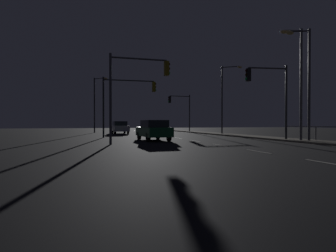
{
  "coord_description": "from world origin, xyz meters",
  "views": [
    {
      "loc": [
        -7.76,
        -2.51,
        1.35
      ],
      "look_at": [
        -0.28,
        23.29,
        1.06
      ],
      "focal_mm": 30.06,
      "sensor_mm": 36.0,
      "label": 1
    }
  ],
  "objects_px": {
    "street_lamp_far_end": "(306,74)",
    "traffic_light_near_right": "(136,81)",
    "car_oncoming": "(120,127)",
    "traffic_light_overhead_east": "(127,95)",
    "street_lamp_mid_block": "(225,93)",
    "traffic_light_mid_left": "(269,87)",
    "traffic_light_near_left": "(180,106)",
    "car": "(154,130)",
    "street_lamp_median": "(96,100)",
    "street_lamp_corner": "(298,74)"
  },
  "relations": [
    {
      "from": "street_lamp_mid_block",
      "to": "street_lamp_far_end",
      "type": "relative_size",
      "value": 1.01
    },
    {
      "from": "street_lamp_mid_block",
      "to": "street_lamp_corner",
      "type": "xyz_separation_m",
      "value": [
        -1.03,
        -12.87,
        -0.04
      ]
    },
    {
      "from": "traffic_light_mid_left",
      "to": "traffic_light_near_right",
      "type": "bearing_deg",
      "value": -179.09
    },
    {
      "from": "car_oncoming",
      "to": "traffic_light_overhead_east",
      "type": "xyz_separation_m",
      "value": [
        -0.43,
        -9.68,
        3.18
      ]
    },
    {
      "from": "traffic_light_mid_left",
      "to": "street_lamp_far_end",
      "type": "xyz_separation_m",
      "value": [
        1.5,
        -2.0,
        0.71
      ]
    },
    {
      "from": "traffic_light_near_left",
      "to": "street_lamp_median",
      "type": "height_order",
      "value": "street_lamp_median"
    },
    {
      "from": "traffic_light_overhead_east",
      "to": "street_lamp_corner",
      "type": "distance_m",
      "value": 14.64
    },
    {
      "from": "traffic_light_near_right",
      "to": "street_lamp_far_end",
      "type": "distance_m",
      "value": 11.7
    },
    {
      "from": "street_lamp_mid_block",
      "to": "street_lamp_median",
      "type": "distance_m",
      "value": 17.55
    },
    {
      "from": "traffic_light_near_right",
      "to": "street_lamp_corner",
      "type": "xyz_separation_m",
      "value": [
        11.32,
        -1.36,
        0.77
      ]
    },
    {
      "from": "street_lamp_median",
      "to": "car_oncoming",
      "type": "bearing_deg",
      "value": -53.07
    },
    {
      "from": "car",
      "to": "street_lamp_mid_block",
      "type": "distance_m",
      "value": 13.82
    },
    {
      "from": "street_lamp_corner",
      "to": "traffic_light_near_left",
      "type": "bearing_deg",
      "value": 93.64
    },
    {
      "from": "car_oncoming",
      "to": "traffic_light_near_right",
      "type": "distance_m",
      "value": 18.52
    },
    {
      "from": "traffic_light_overhead_east",
      "to": "traffic_light_mid_left",
      "type": "relative_size",
      "value": 1.01
    },
    {
      "from": "car",
      "to": "car_oncoming",
      "type": "relative_size",
      "value": 1.01
    },
    {
      "from": "car_oncoming",
      "to": "street_lamp_far_end",
      "type": "bearing_deg",
      "value": -62.27
    },
    {
      "from": "traffic_light_overhead_east",
      "to": "street_lamp_mid_block",
      "type": "relative_size",
      "value": 0.72
    },
    {
      "from": "car",
      "to": "traffic_light_near_left",
      "type": "xyz_separation_m",
      "value": [
        8.01,
        17.15,
        3.04
      ]
    },
    {
      "from": "traffic_light_near_left",
      "to": "traffic_light_overhead_east",
      "type": "relative_size",
      "value": 0.95
    },
    {
      "from": "traffic_light_overhead_east",
      "to": "street_lamp_far_end",
      "type": "distance_m",
      "value": 15.11
    },
    {
      "from": "traffic_light_near_left",
      "to": "street_lamp_far_end",
      "type": "height_order",
      "value": "street_lamp_far_end"
    },
    {
      "from": "street_lamp_mid_block",
      "to": "street_lamp_median",
      "type": "relative_size",
      "value": 1.03
    },
    {
      "from": "car",
      "to": "street_lamp_mid_block",
      "type": "relative_size",
      "value": 0.57
    },
    {
      "from": "car_oncoming",
      "to": "street_lamp_far_end",
      "type": "height_order",
      "value": "street_lamp_far_end"
    },
    {
      "from": "car",
      "to": "traffic_light_mid_left",
      "type": "relative_size",
      "value": 0.81
    },
    {
      "from": "traffic_light_overhead_east",
      "to": "street_lamp_median",
      "type": "bearing_deg",
      "value": 99.97
    },
    {
      "from": "street_lamp_mid_block",
      "to": "street_lamp_far_end",
      "type": "bearing_deg",
      "value": -93.49
    },
    {
      "from": "car",
      "to": "traffic_light_overhead_east",
      "type": "distance_m",
      "value": 6.2
    },
    {
      "from": "traffic_light_overhead_east",
      "to": "street_lamp_median",
      "type": "relative_size",
      "value": 0.74
    },
    {
      "from": "car",
      "to": "traffic_light_near_right",
      "type": "bearing_deg",
      "value": -119.58
    },
    {
      "from": "car",
      "to": "traffic_light_near_left",
      "type": "bearing_deg",
      "value": 64.97
    },
    {
      "from": "car",
      "to": "traffic_light_overhead_east",
      "type": "height_order",
      "value": "traffic_light_overhead_east"
    },
    {
      "from": "car_oncoming",
      "to": "traffic_light_near_right",
      "type": "bearing_deg",
      "value": -93.13
    },
    {
      "from": "street_lamp_far_end",
      "to": "traffic_light_near_right",
      "type": "bearing_deg",
      "value": 170.95
    },
    {
      "from": "street_lamp_mid_block",
      "to": "traffic_light_mid_left",
      "type": "bearing_deg",
      "value": -101.54
    },
    {
      "from": "traffic_light_near_left",
      "to": "street_lamp_mid_block",
      "type": "bearing_deg",
      "value": -74.98
    },
    {
      "from": "traffic_light_near_left",
      "to": "car",
      "type": "bearing_deg",
      "value": -115.03
    },
    {
      "from": "traffic_light_overhead_east",
      "to": "street_lamp_far_end",
      "type": "height_order",
      "value": "street_lamp_far_end"
    },
    {
      "from": "car_oncoming",
      "to": "traffic_light_mid_left",
      "type": "bearing_deg",
      "value": -63.41
    },
    {
      "from": "traffic_light_near_right",
      "to": "traffic_light_mid_left",
      "type": "bearing_deg",
      "value": 0.91
    },
    {
      "from": "street_lamp_median",
      "to": "street_lamp_far_end",
      "type": "distance_m",
      "value": 27.23
    },
    {
      "from": "car",
      "to": "traffic_light_near_right",
      "type": "xyz_separation_m",
      "value": [
        -1.92,
        -3.38,
        3.21
      ]
    },
    {
      "from": "car_oncoming",
      "to": "street_lamp_mid_block",
      "type": "xyz_separation_m",
      "value": [
        11.35,
        -6.7,
        4.01
      ]
    },
    {
      "from": "traffic_light_near_left",
      "to": "street_lamp_corner",
      "type": "bearing_deg",
      "value": -86.36
    },
    {
      "from": "street_lamp_mid_block",
      "to": "street_lamp_far_end",
      "type": "height_order",
      "value": "street_lamp_mid_block"
    },
    {
      "from": "car",
      "to": "traffic_light_near_right",
      "type": "relative_size",
      "value": 0.78
    },
    {
      "from": "traffic_light_near_right",
      "to": "street_lamp_far_end",
      "type": "relative_size",
      "value": 0.74
    },
    {
      "from": "car",
      "to": "car_oncoming",
      "type": "distance_m",
      "value": 14.86
    },
    {
      "from": "traffic_light_near_left",
      "to": "street_lamp_mid_block",
      "type": "distance_m",
      "value": 9.39
    }
  ]
}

